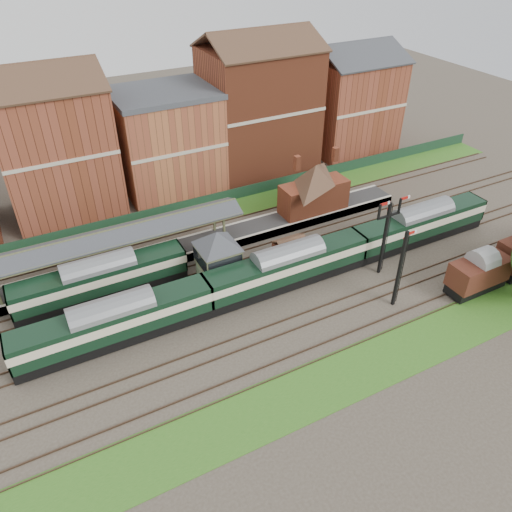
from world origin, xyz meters
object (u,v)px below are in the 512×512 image
semaphore_bracket (386,233)px  platform_railcar (101,279)px  signal_box (218,257)px  goods_van_a (479,273)px  dmu_train (288,267)px

semaphore_bracket → platform_railcar: (-25.45, 9.00, -2.46)m
platform_railcar → signal_box: bearing=-17.3°
signal_box → goods_van_a: signal_box is taller
signal_box → goods_van_a: size_ratio=1.01×
dmu_train → platform_railcar: size_ratio=3.11×
signal_box → platform_railcar: 10.96m
signal_box → platform_railcar: signal_box is taller
semaphore_bracket → dmu_train: size_ratio=0.16×
dmu_train → goods_van_a: dmu_train is taller
platform_railcar → goods_van_a: 35.27m
goods_van_a → semaphore_bracket: bearing=133.8°
dmu_train → goods_van_a: bearing=-30.1°
goods_van_a → platform_railcar: bearing=153.9°
platform_railcar → goods_van_a: size_ratio=2.70×
dmu_train → platform_railcar: dmu_train is taller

